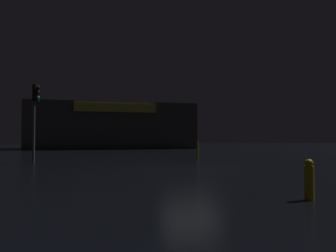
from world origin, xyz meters
TOP-DOWN VIEW (x-y plane):
  - ground_plane at (0.00, 0.00)m, footprint 120.00×120.00m
  - store_building at (-0.27, 31.18)m, footprint 20.26×9.93m
  - traffic_signal_opposite at (-7.13, 6.59)m, footprint 0.42×0.42m
  - fire_hydrant at (0.15, -7.92)m, footprint 0.22×0.22m
  - bollard_kerb_a at (3.62, 8.96)m, footprint 0.12×0.12m
  - bollard_kerb_b at (3.02, 7.47)m, footprint 0.12×0.12m

SIDE VIEW (x-z plane):
  - ground_plane at x=0.00m, z-range 0.00..0.00m
  - fire_hydrant at x=0.15m, z-range 0.00..0.93m
  - bollard_kerb_a at x=3.62m, z-range 0.00..0.96m
  - bollard_kerb_b at x=3.02m, z-range 0.00..1.21m
  - store_building at x=-0.27m, z-range 0.00..5.61m
  - traffic_signal_opposite at x=-7.13m, z-range 0.90..5.34m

